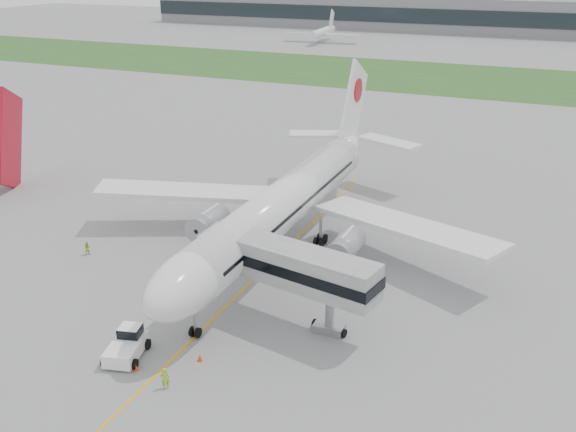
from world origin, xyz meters
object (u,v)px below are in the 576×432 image
at_px(pushback_tug, 127,344).
at_px(jet_bridge, 284,265).
at_px(ground_crew_near, 165,378).
at_px(airliner, 287,200).

distance_m(pushback_tug, jet_bridge, 14.63).
height_order(pushback_tug, ground_crew_near, pushback_tug).
bearing_deg(pushback_tug, airliner, 67.07).
distance_m(airliner, ground_crew_near, 27.40).
bearing_deg(pushback_tug, jet_bridge, 31.50).
relative_size(airliner, pushback_tug, 11.33).
relative_size(airliner, jet_bridge, 3.22).
bearing_deg(ground_crew_near, airliner, -126.98).
bearing_deg(airliner, ground_crew_near, -86.53).
xyz_separation_m(airliner, jet_bridge, (5.98, -14.47, -0.01)).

